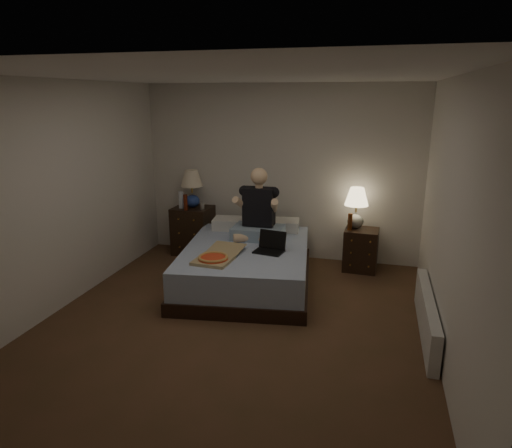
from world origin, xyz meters
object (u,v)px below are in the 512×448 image
(beer_bottle_right, at_px, (350,222))
(pizza_box, at_px, (213,258))
(bed, at_px, (246,266))
(laptop, at_px, (269,243))
(beer_bottle_left, at_px, (186,202))
(person, at_px, (258,204))
(water_bottle, at_px, (181,200))
(nightstand_right, at_px, (361,250))
(lamp_left, at_px, (192,189))
(soda_can, at_px, (202,206))
(nightstand_left, at_px, (193,230))
(lamp_right, at_px, (356,208))
(radiator, at_px, (427,315))

(beer_bottle_right, distance_m, pizza_box, 2.03)
(bed, xyz_separation_m, pizza_box, (-0.22, -0.61, 0.29))
(bed, height_order, laptop, laptop)
(beer_bottle_left, bearing_deg, person, -18.38)
(water_bottle, xyz_separation_m, pizza_box, (1.04, -1.49, -0.30))
(nightstand_right, bearing_deg, bed, -144.00)
(lamp_left, distance_m, laptop, 1.85)
(soda_can, bearing_deg, nightstand_left, 155.75)
(soda_can, bearing_deg, person, -27.21)
(beer_bottle_right, bearing_deg, nightstand_left, 176.42)
(laptop, bearing_deg, lamp_left, 151.78)
(lamp_left, bearing_deg, beer_bottle_left, -97.75)
(laptop, bearing_deg, nightstand_right, 53.86)
(nightstand_left, bearing_deg, water_bottle, -144.31)
(bed, distance_m, soda_can, 1.39)
(person, xyz_separation_m, pizza_box, (-0.27, -1.00, -0.43))
(lamp_left, bearing_deg, laptop, -37.75)
(bed, bearing_deg, pizza_box, -117.27)
(nightstand_left, height_order, pizza_box, nightstand_left)
(lamp_right, distance_m, water_bottle, 2.54)
(nightstand_right, bearing_deg, water_bottle, -176.76)
(bed, xyz_separation_m, nightstand_right, (1.38, 0.90, 0.04))
(nightstand_left, distance_m, radiator, 3.65)
(bed, height_order, lamp_right, lamp_right)
(water_bottle, xyz_separation_m, beer_bottle_right, (2.47, -0.05, -0.15))
(nightstand_right, relative_size, beer_bottle_left, 2.51)
(water_bottle, distance_m, laptop, 1.89)
(lamp_left, height_order, soda_can, lamp_left)
(bed, xyz_separation_m, laptop, (0.32, -0.14, 0.37))
(nightstand_right, bearing_deg, pizza_box, -133.60)
(soda_can, bearing_deg, pizza_box, -64.57)
(nightstand_left, bearing_deg, beer_bottle_right, -1.70)
(nightstand_right, relative_size, soda_can, 5.77)
(beer_bottle_left, height_order, beer_bottle_right, beer_bottle_left)
(water_bottle, relative_size, soda_can, 2.50)
(lamp_left, bearing_deg, lamp_right, -0.52)
(nightstand_right, xyz_separation_m, pizza_box, (-1.59, -1.51, 0.25))
(lamp_right, bearing_deg, person, -155.17)
(nightstand_right, height_order, lamp_right, lamp_right)
(soda_can, distance_m, beer_bottle_right, 2.14)
(nightstand_left, xyz_separation_m, laptop, (1.44, -1.11, 0.26))
(person, height_order, laptop, person)
(lamp_right, xyz_separation_m, water_bottle, (-2.53, -0.07, -0.02))
(nightstand_right, xyz_separation_m, beer_bottle_left, (-2.52, -0.11, 0.54))
(beer_bottle_right, bearing_deg, bed, -145.64)
(bed, distance_m, nightstand_right, 1.64)
(nightstand_left, bearing_deg, lamp_right, 1.40)
(nightstand_right, distance_m, water_bottle, 2.69)
(person, height_order, pizza_box, person)
(laptop, bearing_deg, nightstand_left, 151.83)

